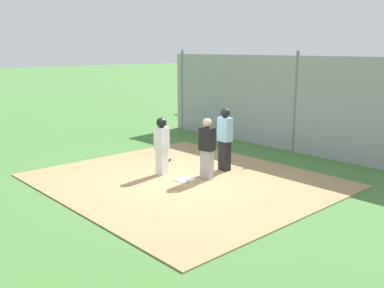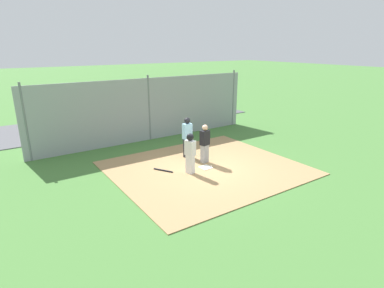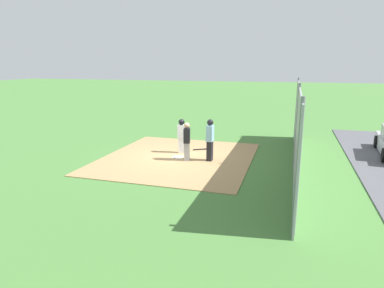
{
  "view_description": "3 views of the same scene",
  "coord_description": "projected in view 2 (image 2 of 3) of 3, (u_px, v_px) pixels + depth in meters",
  "views": [
    {
      "loc": [
        -8.22,
        7.22,
        3.45
      ],
      "look_at": [
        0.57,
        -0.8,
        0.79
      ],
      "focal_mm": 40.4,
      "sensor_mm": 36.0,
      "label": 1
    },
    {
      "loc": [
        7.01,
        9.37,
        4.75
      ],
      "look_at": [
        -0.15,
        -1.21,
        0.69
      ],
      "focal_mm": 29.08,
      "sensor_mm": 36.0,
      "label": 2
    },
    {
      "loc": [
        -13.48,
        -4.72,
        4.02
      ],
      "look_at": [
        0.11,
        -0.62,
        0.65
      ],
      "focal_mm": 31.3,
      "sensor_mm": 36.0,
      "label": 3
    }
  ],
  "objects": [
    {
      "name": "parked_car_silver",
      "position": [
        69.0,
        119.0,
        18.28
      ],
      "size": [
        4.34,
        2.19,
        1.28
      ],
      "rotation": [
        0.0,
        0.0,
        -0.1
      ],
      "color": "#B2B2B7",
      "rests_on": "parking_lot"
    },
    {
      "name": "ground_plane",
      "position": [
        206.0,
        168.0,
        12.58
      ],
      "size": [
        140.0,
        140.0,
        0.0
      ],
      "primitive_type": "plane",
      "color": "#477A38"
    },
    {
      "name": "catcher",
      "position": [
        205.0,
        143.0,
        12.9
      ],
      "size": [
        0.43,
        0.34,
        1.63
      ],
      "rotation": [
        0.0,
        0.0,
        1.8
      ],
      "color": "#9E9EA3",
      "rests_on": "dirt_infield"
    },
    {
      "name": "parking_lot",
      "position": [
        116.0,
        121.0,
        20.32
      ],
      "size": [
        18.0,
        5.2,
        0.04
      ],
      "primitive_type": "cube",
      "color": "#515156",
      "rests_on": "ground_plane"
    },
    {
      "name": "backstop_fence",
      "position": [
        149.0,
        109.0,
        15.98
      ],
      "size": [
        12.0,
        0.1,
        3.35
      ],
      "color": "#93999E",
      "rests_on": "ground_plane"
    },
    {
      "name": "umpire",
      "position": [
        187.0,
        137.0,
        13.48
      ],
      "size": [
        0.39,
        0.27,
        1.78
      ],
      "rotation": [
        0.0,
        0.0,
        1.54
      ],
      "color": "black",
      "rests_on": "dirt_infield"
    },
    {
      "name": "baseball_bat",
      "position": [
        163.0,
        170.0,
        12.22
      ],
      "size": [
        0.48,
        0.76,
        0.06
      ],
      "primitive_type": "cylinder",
      "rotation": [
        0.0,
        1.57,
        2.1
      ],
      "color": "black",
      "rests_on": "dirt_infield"
    },
    {
      "name": "home_plate",
      "position": [
        206.0,
        167.0,
        12.57
      ],
      "size": [
        0.46,
        0.46,
        0.02
      ],
      "primitive_type": "cube",
      "rotation": [
        0.0,
        0.0,
        0.04
      ],
      "color": "white",
      "rests_on": "dirt_infield"
    },
    {
      "name": "baseball",
      "position": [
        211.0,
        166.0,
        12.61
      ],
      "size": [
        0.07,
        0.07,
        0.07
      ],
      "primitive_type": "sphere",
      "color": "white",
      "rests_on": "dirt_infield"
    },
    {
      "name": "parked_car_dark",
      "position": [
        184.0,
        103.0,
        23.28
      ],
      "size": [
        4.24,
        1.95,
        1.28
      ],
      "rotation": [
        0.0,
        0.0,
        3.12
      ],
      "color": "black",
      "rests_on": "parking_lot"
    },
    {
      "name": "runner",
      "position": [
        190.0,
        151.0,
        11.79
      ],
      "size": [
        0.35,
        0.43,
        1.58
      ],
      "rotation": [
        0.0,
        0.0,
        3.39
      ],
      "color": "silver",
      "rests_on": "dirt_infield"
    },
    {
      "name": "dirt_infield",
      "position": [
        206.0,
        168.0,
        12.57
      ],
      "size": [
        7.2,
        6.4,
        0.03
      ],
      "primitive_type": "cube",
      "color": "#A88456",
      "rests_on": "ground_plane"
    }
  ]
}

